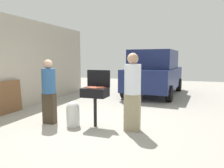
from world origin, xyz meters
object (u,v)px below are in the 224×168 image
object	(u,v)px
hot_dog_8	(101,88)
hot_dog_10	(101,87)
hot_dog_7	(94,88)
propane_tank	(73,113)
hot_dog_5	(93,87)
hot_dog_15	(95,87)
bbq_grill	(95,94)
hot_dog_13	(92,87)
hot_dog_0	(93,88)
hot_dog_4	(96,88)
hot_dog_2	(103,87)
hot_dog_9	(97,87)
hot_dog_11	(101,87)
hot_dog_3	(89,87)
parked_minivan	(155,72)
hot_dog_12	(89,87)
hot_dog_6	(89,88)
person_left	(49,89)
person_right	(133,89)
leaning_board	(10,97)
hot_dog_14	(95,88)
hot_dog_1	(93,87)

from	to	relation	value
hot_dog_8	hot_dog_10	world-z (taller)	same
hot_dog_7	propane_tank	world-z (taller)	hot_dog_7
hot_dog_5	hot_dog_15	size ratio (longest dim) A/B	1.00
bbq_grill	hot_dog_13	world-z (taller)	hot_dog_13
hot_dog_0	hot_dog_4	size ratio (longest dim) A/B	1.00
hot_dog_2	hot_dog_9	distance (m)	0.16
hot_dog_9	hot_dog_7	bearing A→B (deg)	-91.11
bbq_grill	hot_dog_15	world-z (taller)	hot_dog_15
hot_dog_11	hot_dog_3	bearing A→B (deg)	-148.72
hot_dog_7	hot_dog_8	world-z (taller)	same
hot_dog_10	hot_dog_15	xyz separation A→B (m)	(-0.18, 0.05, 0.00)
bbq_grill	parked_minivan	bearing A→B (deg)	82.92
hot_dog_10	hot_dog_11	xyz separation A→B (m)	(-0.02, 0.07, 0.00)
hot_dog_12	propane_tank	bearing A→B (deg)	-144.04
hot_dog_3	hot_dog_6	world-z (taller)	same
hot_dog_3	hot_dog_7	size ratio (longest dim) A/B	1.00
hot_dog_3	hot_dog_4	world-z (taller)	same
hot_dog_10	person_left	distance (m)	1.37
hot_dog_6	person_right	distance (m)	1.02
propane_tank	hot_dog_3	bearing A→B (deg)	18.46
hot_dog_4	hot_dog_13	bearing A→B (deg)	158.90
person_right	hot_dog_7	bearing A→B (deg)	-5.40
hot_dog_7	propane_tank	distance (m)	0.85
person_left	hot_dog_13	bearing A→B (deg)	-0.81
hot_dog_7	hot_dog_15	size ratio (longest dim) A/B	1.00
hot_dog_12	parked_minivan	bearing A→B (deg)	80.84
hot_dog_4	hot_dog_10	bearing A→B (deg)	51.24
hot_dog_9	hot_dog_11	xyz separation A→B (m)	(0.07, 0.11, 0.00)
hot_dog_0	hot_dog_7	xyz separation A→B (m)	(0.06, -0.06, 0.00)
hot_dog_0	hot_dog_15	world-z (taller)	same
hot_dog_5	hot_dog_12	size ratio (longest dim) A/B	1.00
hot_dog_4	hot_dog_9	distance (m)	0.06
person_left	hot_dog_10	bearing A→B (deg)	-0.17
hot_dog_15	person_right	distance (m)	0.97
leaning_board	hot_dog_11	bearing A→B (deg)	-4.30
hot_dog_13	person_left	bearing A→B (deg)	-172.57
hot_dog_4	hot_dog_14	world-z (taller)	same
hot_dog_1	hot_dog_2	world-z (taller)	same
hot_dog_12	hot_dog_7	bearing A→B (deg)	-45.10
person_right	parked_minivan	world-z (taller)	parked_minivan
bbq_grill	hot_dog_9	xyz separation A→B (m)	(0.05, -0.00, 0.16)
hot_dog_14	hot_dog_5	bearing A→B (deg)	121.59
hot_dog_10	hot_dog_8	bearing A→B (deg)	-66.27
hot_dog_3	hot_dog_7	world-z (taller)	same
hot_dog_6	hot_dog_13	size ratio (longest dim) A/B	1.00
hot_dog_11	person_right	world-z (taller)	person_right
hot_dog_2	hot_dog_15	distance (m)	0.23
hot_dog_0	hot_dog_1	world-z (taller)	same
hot_dog_14	propane_tank	xyz separation A→B (m)	(-0.57, -0.04, -0.64)
hot_dog_8	hot_dog_11	size ratio (longest dim) A/B	1.00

